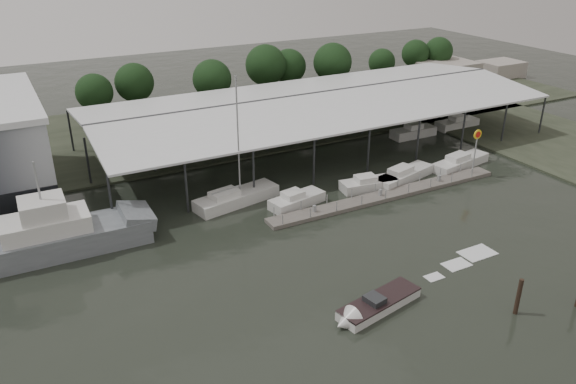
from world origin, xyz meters
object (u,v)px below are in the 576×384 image
shell_fuel_sign (476,144)px  grey_trawler (61,235)px  white_sailboat (235,198)px  speedboat_underway (373,307)px

shell_fuel_sign → grey_trawler: 44.14m
white_sailboat → speedboat_underway: 21.58m
shell_fuel_sign → speedboat_underway: shell_fuel_sign is taller
shell_fuel_sign → grey_trawler: size_ratio=0.35×
white_sailboat → speedboat_underway: bearing=-96.7°
grey_trawler → white_sailboat: (17.04, 1.56, -0.92)m
grey_trawler → speedboat_underway: (18.71, -19.96, -1.19)m
grey_trawler → white_sailboat: bearing=6.2°
grey_trawler → white_sailboat: 17.13m
speedboat_underway → shell_fuel_sign: bearing=-159.2°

